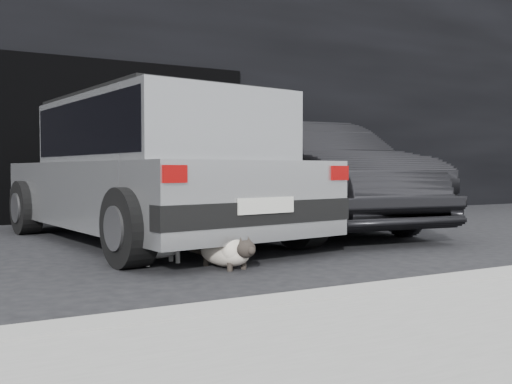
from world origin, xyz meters
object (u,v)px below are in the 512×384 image
silver_hatchback (153,163)px  cat_white (163,244)px  second_car (306,175)px  cat_siamese (228,252)px

silver_hatchback → cat_white: bearing=-113.6°
silver_hatchback → second_car: (2.34, 0.39, -0.15)m
silver_hatchback → second_car: bearing=0.7°
second_car → cat_siamese: size_ratio=5.52×
cat_siamese → cat_white: cat_white is taller
cat_white → silver_hatchback: bearing=156.1°
second_car → cat_siamese: second_car is taller
cat_siamese → silver_hatchback: bearing=-102.2°
second_car → cat_siamese: bearing=-128.4°
silver_hatchback → second_car: silver_hatchback is taller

